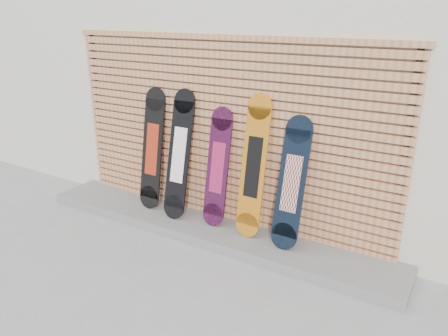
% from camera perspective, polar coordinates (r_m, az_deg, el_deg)
% --- Properties ---
extents(ground, '(80.00, 80.00, 0.00)m').
position_cam_1_polar(ground, '(4.78, -4.94, -12.27)').
color(ground, gray).
rests_on(ground, ground).
extents(building, '(12.00, 5.00, 3.60)m').
position_cam_1_polar(building, '(7.05, 15.49, 13.26)').
color(building, beige).
rests_on(building, ground).
extents(concrete_step, '(4.60, 0.70, 0.12)m').
position_cam_1_polar(concrete_step, '(5.31, -1.96, -7.94)').
color(concrete_step, slate).
rests_on(concrete_step, ground).
extents(slat_wall, '(4.26, 0.08, 2.29)m').
position_cam_1_polar(slat_wall, '(5.11, -0.33, 4.83)').
color(slat_wall, '#BD7A4E').
rests_on(slat_wall, ground).
extents(snowboard_0, '(0.30, 0.30, 1.53)m').
position_cam_1_polar(snowboard_0, '(5.58, -9.34, 2.43)').
color(snowboard_0, black).
rests_on(snowboard_0, concrete_step).
extents(snowboard_1, '(0.30, 0.38, 1.56)m').
position_cam_1_polar(snowboard_1, '(5.28, -5.88, 1.70)').
color(snowboard_1, black).
rests_on(snowboard_1, concrete_step).
extents(snowboard_2, '(0.28, 0.29, 1.40)m').
position_cam_1_polar(snowboard_2, '(5.07, -0.84, 0.05)').
color(snowboard_2, black).
rests_on(snowboard_2, concrete_step).
extents(snowboard_3, '(0.29, 0.31, 1.59)m').
position_cam_1_polar(snowboard_3, '(4.81, 3.87, 0.11)').
color(snowboard_3, '#BE6D14').
rests_on(snowboard_3, concrete_step).
extents(snowboard_4, '(0.30, 0.36, 1.41)m').
position_cam_1_polar(snowboard_4, '(4.64, 8.81, -2.03)').
color(snowboard_4, black).
rests_on(snowboard_4, concrete_step).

